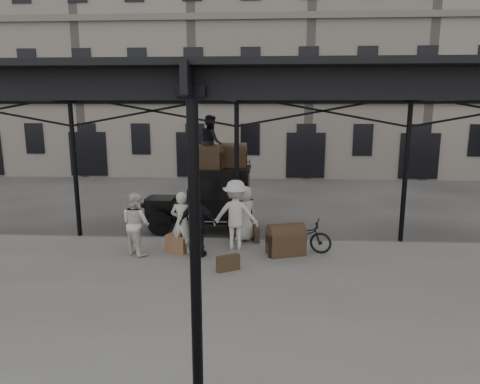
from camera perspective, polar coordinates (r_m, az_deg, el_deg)
The scene contains 18 objects.
ground at distance 11.55m, azimuth -1.08°, elevation -9.88°, with size 120.00×120.00×0.00m, color #383533.
platform at distance 9.69m, azimuth -2.01°, elevation -13.75°, with size 28.00×8.00×0.15m, color slate.
canopy at distance 9.06m, azimuth -2.04°, elevation 13.96°, with size 22.50×9.00×4.74m.
building_frontage at distance 28.88m, azimuth 1.69°, elevation 16.98°, with size 64.00×8.00×14.00m, color slate.
taxi at distance 14.48m, azimuth -3.63°, elevation -0.53°, with size 3.65×1.55×2.18m.
porter_left at distance 11.96m, azimuth -7.74°, elevation -4.06°, with size 0.64×0.42×1.75m, color beige.
porter_midleft at distance 12.13m, azimuth -13.69°, elevation -4.08°, with size 0.85×0.66×1.74m, color silver.
porter_centre at distance 12.94m, azimuth 0.56°, elevation -2.86°, with size 0.83×0.54×1.71m, color beige.
porter_official at distance 11.63m, azimuth -5.59°, elevation -4.28°, with size 1.07×0.44×1.82m, color black.
porter_right at distance 12.21m, azimuth -0.57°, elevation -3.03°, with size 1.29×0.74×2.00m, color silver.
bicycle at distance 12.23m, azimuth 7.99°, elevation -5.70°, with size 0.62×1.78×0.94m, color black.
porter_roof at distance 14.12m, azimuth -3.90°, elevation 6.72°, with size 0.84×0.66×1.73m, color black.
steamer_trunk_roof_near at distance 14.04m, azimuth -4.15°, elevation 4.48°, with size 0.89×0.55×0.65m, color #402E1E, non-canonical shape.
steamer_trunk_roof_far at distance 14.40m, azimuth -0.95°, elevation 4.73°, with size 0.92×0.56×0.67m, color #402E1E, non-canonical shape.
steamer_trunk_platform at distance 11.95m, azimuth 6.13°, elevation -6.58°, with size 0.99×0.61×0.73m, color #402E1E, non-canonical shape.
wicker_hamper at distance 12.27m, azimuth -8.21°, elevation -6.72°, with size 0.60×0.45×0.50m, color #946444.
suitcase_upright at distance 13.10m, azimuth 2.18°, elevation -5.54°, with size 0.15×0.60×0.45m, color #402E1E.
suitcase_flat at distance 10.79m, azimuth -1.59°, elevation -9.45°, with size 0.60×0.15×0.40m, color #402E1E.
Camera 1 is at (0.83, -10.73, 4.19)m, focal length 32.00 mm.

